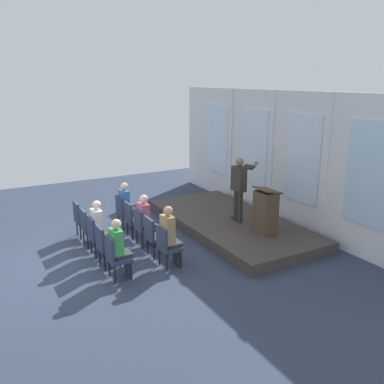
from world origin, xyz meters
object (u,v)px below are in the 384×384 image
Objects in this scene: audience_r0_c0 at (126,203)px; audience_r0_c4 at (170,234)px; mic_stand at (236,206)px; chair_r1_c0 at (81,217)px; lectern at (266,211)px; chair_r0_c2 at (143,225)px; chair_r0_c1 at (133,218)px; chair_r0_c0 at (124,210)px; chair_r1_c4 at (116,255)px; speaker at (239,185)px; chair_r0_c4 at (167,244)px; audience_r1_c2 at (99,225)px; audience_r1_c4 at (119,246)px; audience_r0_c2 at (146,218)px; chair_r1_c3 at (105,244)px; chair_r1_c2 at (96,234)px; chair_r0_c3 at (154,234)px.

audience_r0_c4 is at bearing -0.09° from audience_r0_c0.
chair_r1_c0 is (-1.33, -3.87, -0.08)m from mic_stand.
lectern is 3.00m from chair_r0_c2.
mic_stand is at bearing 76.42° from chair_r0_c1.
audience_r0_c0 is at bearing 179.91° from audience_r0_c4.
chair_r0_c0 is 1.00× the size of chair_r1_c4.
speaker reaches higher than chair_r0_c4.
audience_r1_c2 is (-0.28, -3.66, -0.55)m from speaker.
chair_r0_c1 is at bearing 152.28° from audience_r1_c4.
chair_r1_c0 is at bearing -137.61° from audience_r0_c2.
chair_r0_c0 is at bearing 150.44° from chair_r1_c3.
lectern is 3.74m from audience_r1_c4.
chair_r1_c0 is (-2.66, -1.13, 0.00)m from chair_r0_c4.
chair_r0_c4 is (0.04, -2.69, -0.30)m from lectern.
chair_r0_c2 is (1.33, -0.08, -0.19)m from audience_r0_c0.
chair_r1_c2 and chair_r1_c3 have the same top height.
chair_r0_c4 and chair_r1_c4 have the same top height.
audience_r0_c0 reaches higher than chair_r1_c4.
chair_r0_c4 is 0.68× the size of audience_r0_c4.
chair_r0_c3 is at bearing 0.00° from chair_r0_c1.
audience_r0_c4 reaches higher than chair_r1_c3.
chair_r0_c3 is (0.67, 0.00, 0.00)m from chair_r0_c2.
audience_r0_c0 is 1.38× the size of chair_r0_c3.
audience_r0_c4 is (0.04, -2.61, -0.07)m from lectern.
chair_r0_c3 is at bearing 180.00° from chair_r0_c4.
chair_r1_c4 is at bearing -3.51° from audience_r1_c2.
chair_r0_c0 is 0.71× the size of audience_r1_c2.
chair_r0_c3 is 1.26m from audience_r1_c2.
chair_r1_c4 is (0.67, 0.00, 0.00)m from chair_r1_c3.
chair_r0_c1 and chair_r0_c2 have the same top height.
audience_r0_c0 is at bearing 172.94° from chair_r0_c1.
chair_r0_c1 is at bearing 120.44° from chair_r1_c2.
speaker is 3.95m from chair_r1_c4.
audience_r1_c4 is (0.67, -1.05, 0.18)m from chair_r0_c3.
audience_r0_c0 is 0.94× the size of audience_r0_c4.
speaker is 1.83× the size of chair_r1_c2.
chair_r0_c3 is (0.67, -0.08, -0.19)m from audience_r0_c2.
chair_r1_c2 is (-0.67, -1.13, 0.00)m from chair_r0_c3.
chair_r0_c1 is (-0.66, -2.74, -0.08)m from mic_stand.
chair_r0_c3 is 0.71m from audience_r0_c4.
lectern is at bearing 71.35° from chair_r1_c2.
speaker is 1.83× the size of chair_r0_c2.
mic_stand reaches higher than audience_r1_c4.
audience_r0_c0 is at bearing 148.68° from chair_r1_c3.
audience_r0_c0 is 2.93m from chair_r1_c4.
audience_r0_c0 reaches higher than chair_r0_c4.
audience_r0_c2 is at bearing 90.00° from chair_r0_c2.
chair_r1_c2 is (1.33, -1.13, 0.00)m from chair_r0_c0.
speaker is at bearing -24.77° from mic_stand.
mic_stand is 1.65× the size of chair_r0_c2.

